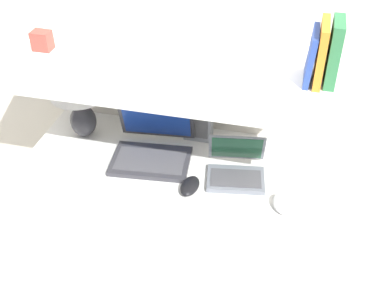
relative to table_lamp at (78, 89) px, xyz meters
The scene contains 14 objects.
wall_back 0.56m from the table_lamp, 29.37° to the left, with size 6.00×0.05×2.40m.
desk 0.76m from the table_lamp, 18.69° to the right, with size 1.24×0.66×0.72m.
back_riser 0.62m from the table_lamp, 24.71° to the left, with size 1.24×0.04×1.14m.
shelf 0.49m from the table_lamp, ahead, with size 1.24×0.59×0.03m.
table_lamp is the anchor object (origin of this frame).
laptop_large 0.40m from the table_lamp, 12.72° to the right, with size 0.36×0.32×0.24m.
laptop_small 0.76m from the table_lamp, ahead, with size 0.26×0.24×0.16m.
computer_mouse 0.65m from the table_lamp, 24.33° to the right, with size 0.08×0.13×0.04m.
second_mouse 0.98m from the table_lamp, 16.30° to the right, with size 0.10×0.13×0.04m.
router_box 0.54m from the table_lamp, 10.85° to the left, with size 0.12×0.07×0.15m.
book_green 1.07m from the table_lamp, ahead, with size 0.04×0.14×0.23m.
book_orange 1.02m from the table_lamp, ahead, with size 0.03×0.17×0.21m.
book_blue 0.99m from the table_lamp, ahead, with size 0.03×0.16×0.18m.
shelf_gadget 0.27m from the table_lamp, 136.16° to the right, with size 0.07×0.06×0.08m.
Camera 1 is at (0.45, -1.14, 2.01)m, focal length 45.00 mm.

